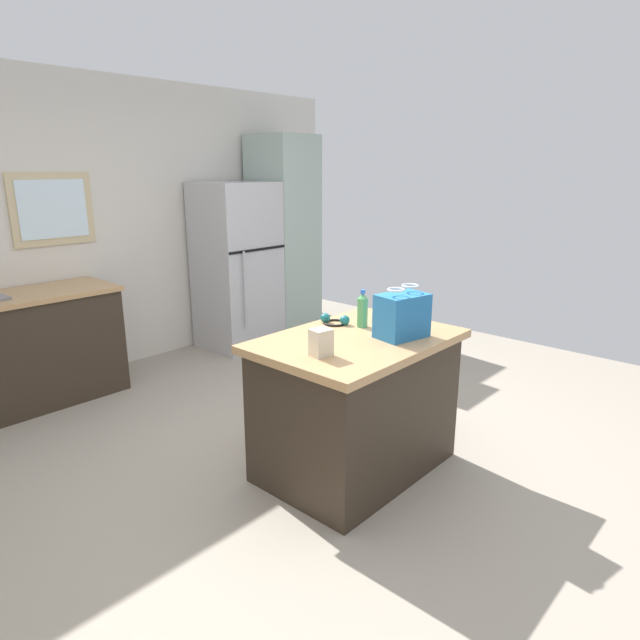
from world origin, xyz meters
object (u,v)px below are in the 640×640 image
(kitchen_island, at_px, (356,404))
(small_box, at_px, (321,342))
(refrigerator, at_px, (237,266))
(bottle, at_px, (362,310))
(ear_defenders, at_px, (335,320))
(tall_cabinet, at_px, (284,237))
(shopping_bag, at_px, (402,315))

(kitchen_island, relative_size, small_box, 8.19)
(refrigerator, relative_size, bottle, 7.09)
(small_box, xyz_separation_m, ear_defenders, (0.52, 0.35, -0.05))
(kitchen_island, height_order, small_box, small_box)
(tall_cabinet, relative_size, small_box, 14.70)
(kitchen_island, relative_size, refrigerator, 0.71)
(bottle, xyz_separation_m, ear_defenders, (-0.07, 0.17, -0.09))
(tall_cabinet, bearing_deg, ear_defenders, -127.43)
(small_box, bearing_deg, tall_cabinet, 49.18)
(small_box, bearing_deg, shopping_bag, -12.71)
(ear_defenders, bearing_deg, small_box, -146.11)
(refrigerator, height_order, small_box, refrigerator)
(shopping_bag, bearing_deg, kitchen_island, 132.84)
(shopping_bag, xyz_separation_m, small_box, (-0.57, 0.13, -0.06))
(kitchen_island, distance_m, shopping_bag, 0.62)
(refrigerator, relative_size, ear_defenders, 8.87)
(shopping_bag, relative_size, bottle, 1.36)
(kitchen_island, xyz_separation_m, shopping_bag, (0.18, -0.19, 0.56))
(bottle, bearing_deg, small_box, -163.05)
(refrigerator, bearing_deg, kitchen_island, -114.58)
(bottle, bearing_deg, shopping_bag, -93.13)
(shopping_bag, height_order, small_box, shopping_bag)
(small_box, height_order, ear_defenders, small_box)
(bottle, bearing_deg, tall_cabinet, 55.67)
(bottle, bearing_deg, refrigerator, 68.31)
(kitchen_island, bearing_deg, refrigerator, 65.42)
(refrigerator, height_order, ear_defenders, refrigerator)
(shopping_bag, distance_m, bottle, 0.31)
(tall_cabinet, relative_size, bottle, 9.08)
(shopping_bag, xyz_separation_m, bottle, (0.02, 0.31, -0.03))
(tall_cabinet, distance_m, shopping_bag, 3.17)
(small_box, bearing_deg, ear_defenders, 33.89)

